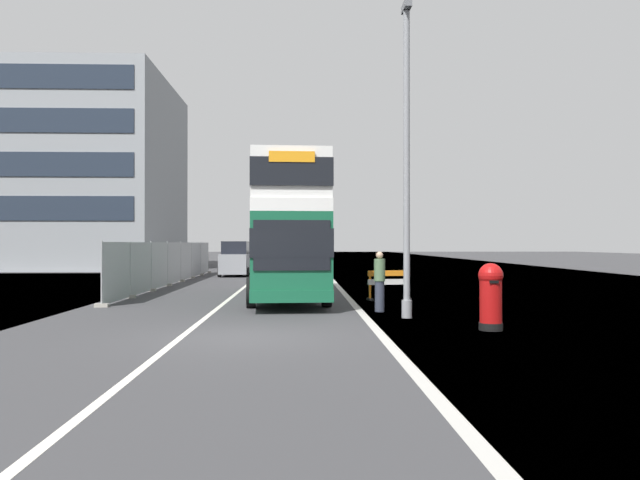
{
  "coord_description": "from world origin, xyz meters",
  "views": [
    {
      "loc": [
        1.23,
        -14.08,
        2.1
      ],
      "look_at": [
        1.89,
        6.38,
        2.2
      ],
      "focal_mm": 35.32,
      "sensor_mm": 36.0,
      "label": 1
    }
  ],
  "objects": [
    {
      "name": "pedestrian_at_kerb",
      "position": [
        3.67,
        5.06,
        0.93
      ],
      "size": [
        0.34,
        0.34,
        1.84
      ],
      "color": "#2D3342",
      "rests_on": "ground"
    },
    {
      "name": "car_receding_mid",
      "position": [
        0.59,
        33.57,
        0.99
      ],
      "size": [
        2.08,
        4.21,
        2.14
      ],
      "color": "black",
      "rests_on": "ground"
    },
    {
      "name": "ground",
      "position": [
        0.63,
        0.15,
        -0.05
      ],
      "size": [
        140.0,
        280.0,
        0.1
      ],
      "color": "#38383A"
    },
    {
      "name": "car_oncoming_near",
      "position": [
        -2.88,
        26.33,
        1.03
      ],
      "size": [
        1.91,
        4.14,
        2.21
      ],
      "color": "gray",
      "rests_on": "ground"
    },
    {
      "name": "double_decker_bus",
      "position": [
        0.69,
        9.77,
        2.65
      ],
      "size": [
        3.16,
        11.06,
        4.98
      ],
      "color": "#145638",
      "rests_on": "ground"
    },
    {
      "name": "car_receding_far",
      "position": [
        -2.55,
        42.5,
        1.05
      ],
      "size": [
        2.04,
        4.17,
        2.25
      ],
      "color": "gray",
      "rests_on": "ground"
    },
    {
      "name": "backdrop_office_block",
      "position": [
        -22.82,
        40.79,
        7.99
      ],
      "size": [
        25.5,
        17.56,
        15.97
      ],
      "color": "gray",
      "rests_on": "ground"
    },
    {
      "name": "roadworks_barrier",
      "position": [
        4.52,
        9.01,
        0.67
      ],
      "size": [
        1.65,
        0.74,
        1.09
      ],
      "color": "orange",
      "rests_on": "ground"
    },
    {
      "name": "bare_tree_far_verge_near",
      "position": [
        -10.82,
        39.75,
        2.02
      ],
      "size": [
        2.27,
        1.97,
        4.2
      ],
      "color": "#4C3D2D",
      "rests_on": "ground"
    },
    {
      "name": "construction_site_fence",
      "position": [
        -5.25,
        18.6,
        1.05
      ],
      "size": [
        0.44,
        24.0,
        2.19
      ],
      "color": "#A8AAAD",
      "rests_on": "ground"
    },
    {
      "name": "lamppost_foreground",
      "position": [
        4.23,
        3.44,
        4.18
      ],
      "size": [
        0.29,
        0.7,
        8.84
      ],
      "color": "gray",
      "rests_on": "ground"
    },
    {
      "name": "red_pillar_postbox",
      "position": [
        5.83,
        0.92,
        0.89
      ],
      "size": [
        0.59,
        0.59,
        1.62
      ],
      "color": "black",
      "rests_on": "ground"
    }
  ]
}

